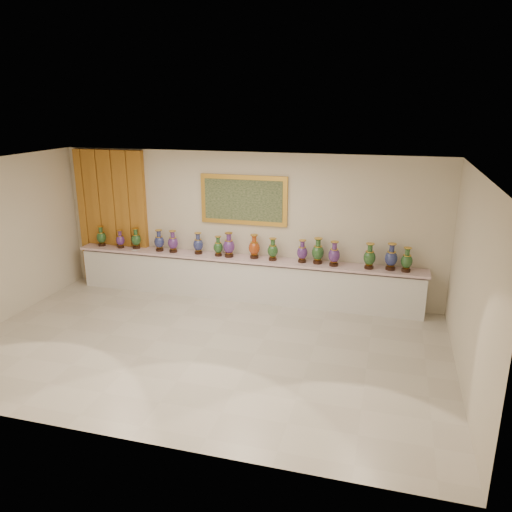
{
  "coord_description": "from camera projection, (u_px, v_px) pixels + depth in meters",
  "views": [
    {
      "loc": [
        2.84,
        -7.03,
        3.91
      ],
      "look_at": [
        0.43,
        1.7,
        1.13
      ],
      "focal_mm": 35.0,
      "sensor_mm": 36.0,
      "label": 1
    }
  ],
  "objects": [
    {
      "name": "vase_5",
      "position": [
        198.0,
        244.0,
        10.36
      ],
      "size": [
        0.24,
        0.24,
        0.45
      ],
      "rotation": [
        0.0,
        0.0,
        -0.19
      ],
      "color": "black",
      "rests_on": "counter"
    },
    {
      "name": "vase_2",
      "position": [
        136.0,
        239.0,
        10.75
      ],
      "size": [
        0.27,
        0.27,
        0.45
      ],
      "rotation": [
        0.0,
        0.0,
        0.43
      ],
      "color": "black",
      "rests_on": "counter"
    },
    {
      "name": "vase_13",
      "position": [
        370.0,
        257.0,
        9.43
      ],
      "size": [
        0.3,
        0.3,
        0.49
      ],
      "rotation": [
        0.0,
        0.0,
        -0.41
      ],
      "color": "black",
      "rests_on": "counter"
    },
    {
      "name": "vase_0",
      "position": [
        101.0,
        237.0,
        10.94
      ],
      "size": [
        0.22,
        0.22,
        0.44
      ],
      "rotation": [
        0.0,
        0.0,
        -0.07
      ],
      "color": "black",
      "rests_on": "counter"
    },
    {
      "name": "vase_1",
      "position": [
        120.0,
        240.0,
        10.8
      ],
      "size": [
        0.22,
        0.22,
        0.39
      ],
      "rotation": [
        0.0,
        0.0,
        -0.21
      ],
      "color": "black",
      "rests_on": "counter"
    },
    {
      "name": "ground",
      "position": [
        204.0,
        347.0,
        8.35
      ],
      "size": [
        8.0,
        8.0,
        0.0
      ],
      "primitive_type": "plane",
      "color": "beige",
      "rests_on": "ground"
    },
    {
      "name": "vase_9",
      "position": [
        273.0,
        250.0,
        9.93
      ],
      "size": [
        0.26,
        0.26,
        0.45
      ],
      "rotation": [
        0.0,
        0.0,
        0.26
      ],
      "color": "black",
      "rests_on": "counter"
    },
    {
      "name": "vase_11",
      "position": [
        318.0,
        252.0,
        9.73
      ],
      "size": [
        0.26,
        0.26,
        0.51
      ],
      "rotation": [
        0.0,
        0.0,
        0.09
      ],
      "color": "black",
      "rests_on": "counter"
    },
    {
      "name": "vase_10",
      "position": [
        302.0,
        252.0,
        9.81
      ],
      "size": [
        0.25,
        0.25,
        0.45
      ],
      "rotation": [
        0.0,
        0.0,
        0.24
      ],
      "color": "black",
      "rests_on": "counter"
    },
    {
      "name": "vase_15",
      "position": [
        407.0,
        261.0,
        9.26
      ],
      "size": [
        0.23,
        0.23,
        0.47
      ],
      "rotation": [
        0.0,
        0.0,
        -0.07
      ],
      "color": "black",
      "rests_on": "counter"
    },
    {
      "name": "vase_7",
      "position": [
        229.0,
        246.0,
        10.15
      ],
      "size": [
        0.31,
        0.31,
        0.51
      ],
      "rotation": [
        0.0,
        0.0,
        -0.43
      ],
      "color": "black",
      "rests_on": "counter"
    },
    {
      "name": "vase_14",
      "position": [
        391.0,
        258.0,
        9.36
      ],
      "size": [
        0.3,
        0.3,
        0.51
      ],
      "rotation": [
        0.0,
        0.0,
        -0.31
      ],
      "color": "black",
      "rests_on": "counter"
    },
    {
      "name": "counter",
      "position": [
        243.0,
        279.0,
        10.31
      ],
      "size": [
        7.28,
        0.48,
        0.9
      ],
      "color": "white",
      "rests_on": "ground"
    },
    {
      "name": "vase_6",
      "position": [
        218.0,
        247.0,
        10.22
      ],
      "size": [
        0.2,
        0.2,
        0.42
      ],
      "rotation": [
        0.0,
        0.0,
        -0.04
      ],
      "color": "black",
      "rests_on": "counter"
    },
    {
      "name": "label_card",
      "position": [
        135.0,
        250.0,
        10.65
      ],
      "size": [
        0.1,
        0.06,
        0.0
      ],
      "primitive_type": "cube",
      "color": "white",
      "rests_on": "counter"
    },
    {
      "name": "vase_12",
      "position": [
        334.0,
        255.0,
        9.59
      ],
      "size": [
        0.28,
        0.28,
        0.49
      ],
      "rotation": [
        0.0,
        0.0,
        0.3
      ],
      "color": "black",
      "rests_on": "counter"
    },
    {
      "name": "room",
      "position": [
        132.0,
        215.0,
        10.78
      ],
      "size": [
        8.0,
        8.0,
        8.0
      ],
      "color": "beige",
      "rests_on": "ground"
    },
    {
      "name": "vase_4",
      "position": [
        173.0,
        243.0,
        10.47
      ],
      "size": [
        0.25,
        0.25,
        0.46
      ],
      "rotation": [
        0.0,
        0.0,
        0.17
      ],
      "color": "black",
      "rests_on": "counter"
    },
    {
      "name": "vase_8",
      "position": [
        254.0,
        248.0,
        10.07
      ],
      "size": [
        0.27,
        0.27,
        0.49
      ],
      "rotation": [
        0.0,
        0.0,
        0.23
      ],
      "color": "black",
      "rests_on": "counter"
    },
    {
      "name": "vase_3",
      "position": [
        159.0,
        241.0,
        10.57
      ],
      "size": [
        0.27,
        0.27,
        0.46
      ],
      "rotation": [
        0.0,
        0.0,
        -0.33
      ],
      "color": "black",
      "rests_on": "counter"
    }
  ]
}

